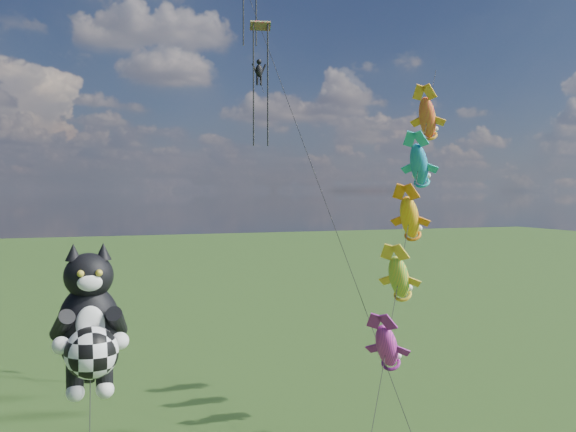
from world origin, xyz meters
name	(u,v)px	position (x,y,z in m)	size (l,w,h in m)	color
cat_kite_rig	(90,325)	(5.68, -3.15, 7.72)	(2.20, 4.01, 10.21)	brown
fish_windsock_rig	(410,218)	(20.65, 3.28, 10.51)	(10.94, 11.79, 18.71)	brown
parafoil_rig	(262,48)	(16.03, 11.90, 19.96)	(3.33, 17.36, 27.98)	brown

